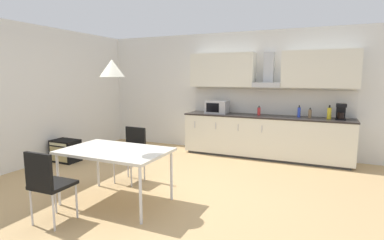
% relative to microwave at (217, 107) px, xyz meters
% --- Properties ---
extents(ground_plane, '(8.78, 8.86, 0.02)m').
position_rel_microwave_xyz_m(ground_plane, '(0.06, -2.64, -1.03)').
color(ground_plane, tan).
extents(wall_back, '(7.03, 0.10, 2.66)m').
position_rel_microwave_xyz_m(wall_back, '(0.06, 0.36, 0.31)').
color(wall_back, silver).
rests_on(wall_back, ground_plane).
extents(wall_left, '(0.10, 7.09, 2.66)m').
position_rel_microwave_xyz_m(wall_left, '(-2.92, -2.64, 0.31)').
color(wall_left, silver).
rests_on(wall_left, ground_plane).
extents(kitchen_counter, '(3.41, 0.65, 0.88)m').
position_rel_microwave_xyz_m(kitchen_counter, '(1.06, 0.00, -0.58)').
color(kitchen_counter, '#333333').
rests_on(kitchen_counter, ground_plane).
extents(backsplash_tile, '(3.39, 0.02, 0.53)m').
position_rel_microwave_xyz_m(backsplash_tile, '(1.06, 0.30, 0.13)').
color(backsplash_tile, silver).
rests_on(backsplash_tile, kitchen_counter).
extents(upper_wall_cabinets, '(3.39, 0.40, 0.72)m').
position_rel_microwave_xyz_m(upper_wall_cabinets, '(1.06, 0.14, 0.80)').
color(upper_wall_cabinets, silver).
extents(microwave, '(0.48, 0.35, 0.28)m').
position_rel_microwave_xyz_m(microwave, '(0.00, 0.00, 0.00)').
color(microwave, '#ADADB2').
rests_on(microwave, kitchen_counter).
extents(coffee_maker, '(0.18, 0.19, 0.30)m').
position_rel_microwave_xyz_m(coffee_maker, '(2.46, 0.03, 0.01)').
color(coffee_maker, black).
rests_on(coffee_maker, kitchen_counter).
extents(bottle_yellow, '(0.08, 0.08, 0.27)m').
position_rel_microwave_xyz_m(bottle_yellow, '(2.26, -0.01, -0.03)').
color(bottle_yellow, yellow).
rests_on(bottle_yellow, kitchen_counter).
extents(bottle_red, '(0.06, 0.06, 0.20)m').
position_rel_microwave_xyz_m(bottle_red, '(0.92, 0.03, -0.06)').
color(bottle_red, red).
rests_on(bottle_red, kitchen_counter).
extents(bottle_blue, '(0.06, 0.06, 0.24)m').
position_rel_microwave_xyz_m(bottle_blue, '(1.71, 0.06, -0.04)').
color(bottle_blue, blue).
rests_on(bottle_blue, kitchen_counter).
extents(bottle_brown, '(0.06, 0.06, 0.20)m').
position_rel_microwave_xyz_m(bottle_brown, '(1.92, 0.02, -0.05)').
color(bottle_brown, brown).
rests_on(bottle_brown, kitchen_counter).
extents(dining_table, '(1.40, 0.87, 0.73)m').
position_rel_microwave_xyz_m(dining_table, '(-0.34, -3.12, -0.34)').
color(dining_table, silver).
rests_on(dining_table, ground_plane).
extents(chair_near_left, '(0.41, 0.41, 0.87)m').
position_rel_microwave_xyz_m(chair_near_left, '(-0.65, -3.94, -0.49)').
color(chair_near_left, black).
rests_on(chair_near_left, ground_plane).
extents(chair_far_left, '(0.42, 0.42, 0.87)m').
position_rel_microwave_xyz_m(chair_far_left, '(-0.65, -2.30, -0.49)').
color(chair_far_left, black).
rests_on(chair_far_left, ground_plane).
extents(guitar_amp, '(0.52, 0.37, 0.44)m').
position_rel_microwave_xyz_m(guitar_amp, '(-2.52, -1.93, -0.80)').
color(guitar_amp, black).
rests_on(guitar_amp, ground_plane).
extents(pendant_lamp, '(0.32, 0.32, 0.22)m').
position_rel_microwave_xyz_m(pendant_lamp, '(-0.34, -3.12, 0.77)').
color(pendant_lamp, silver).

